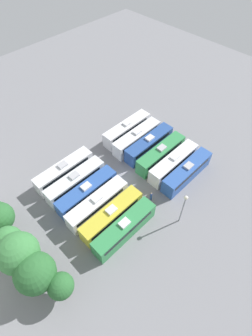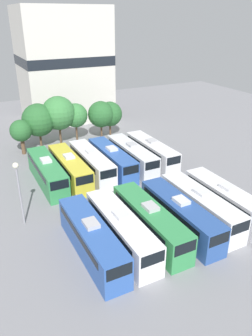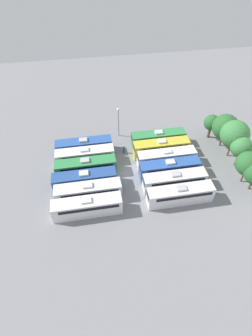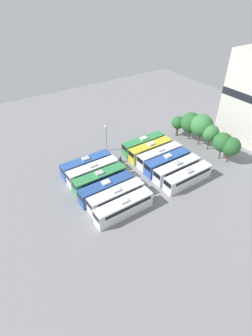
{
  "view_description": "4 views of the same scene",
  "coord_description": "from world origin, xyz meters",
  "views": [
    {
      "loc": [
        -20.59,
        20.53,
        37.71
      ],
      "look_at": [
        -0.11,
        0.06,
        2.78
      ],
      "focal_mm": 28.0,
      "sensor_mm": 36.0,
      "label": 1
    },
    {
      "loc": [
        -15.87,
        -30.18,
        19.79
      ],
      "look_at": [
        0.49,
        1.61,
        3.1
      ],
      "focal_mm": 35.0,
      "sensor_mm": 36.0,
      "label": 2
    },
    {
      "loc": [
        34.13,
        -6.18,
        35.81
      ],
      "look_at": [
        0.85,
        -0.43,
        2.57
      ],
      "focal_mm": 28.0,
      "sensor_mm": 36.0,
      "label": 3
    },
    {
      "loc": [
        35.39,
        -26.13,
        35.16
      ],
      "look_at": [
        -0.93,
        -1.74,
        2.5
      ],
      "focal_mm": 28.0,
      "sensor_mm": 36.0,
      "label": 4
    }
  ],
  "objects": [
    {
      "name": "bus_0",
      "position": [
        -7.69,
        -7.57,
        1.72
      ],
      "size": [
        2.52,
        11.27,
        3.49
      ],
      "color": "#2D56A8",
      "rests_on": "ground_plane"
    },
    {
      "name": "bus_6",
      "position": [
        -7.61,
        7.92,
        1.72
      ],
      "size": [
        2.52,
        11.27,
        3.49
      ],
      "color": "#338C4C",
      "rests_on": "ground_plane"
    },
    {
      "name": "bus_5",
      "position": [
        7.66,
        -7.94,
        1.72
      ],
      "size": [
        2.52,
        11.27,
        3.49
      ],
      "color": "silver",
      "rests_on": "ground_plane"
    },
    {
      "name": "tree_4",
      "position": [
        5.33,
        20.42,
        4.43
      ],
      "size": [
        4.46,
        4.46,
        6.67
      ],
      "color": "brown",
      "rests_on": "ground_plane"
    },
    {
      "name": "bus_2",
      "position": [
        -1.65,
        -7.59,
        1.72
      ],
      "size": [
        2.52,
        11.27,
        3.49
      ],
      "color": "#338C4C",
      "rests_on": "ground_plane"
    },
    {
      "name": "bus_4",
      "position": [
        4.52,
        -7.55,
        1.72
      ],
      "size": [
        2.52,
        11.27,
        3.49
      ],
      "color": "silver",
      "rests_on": "ground_plane"
    },
    {
      "name": "bus_7",
      "position": [
        -4.66,
        7.77,
        1.72
      ],
      "size": [
        2.52,
        11.27,
        3.49
      ],
      "color": "gold",
      "rests_on": "ground_plane"
    },
    {
      "name": "ground_plane",
      "position": [
        0.0,
        0.0,
        0.0
      ],
      "size": [
        113.95,
        113.95,
        0.0
      ],
      "primitive_type": "plane",
      "color": "gray"
    },
    {
      "name": "bus_3",
      "position": [
        1.64,
        -7.98,
        1.72
      ],
      "size": [
        2.52,
        11.27,
        3.49
      ],
      "color": "#284C93",
      "rests_on": "ground_plane"
    },
    {
      "name": "bus_8",
      "position": [
        -1.52,
        7.97,
        1.72
      ],
      "size": [
        2.52,
        11.27,
        3.49
      ],
      "color": "silver",
      "rests_on": "ground_plane"
    },
    {
      "name": "bus_1",
      "position": [
        -4.73,
        -7.51,
        1.72
      ],
      "size": [
        2.52,
        11.27,
        3.49
      ],
      "color": "white",
      "rests_on": "ground_plane"
    },
    {
      "name": "tree_2",
      "position": [
        -1.86,
        21.13,
        5.36
      ],
      "size": [
        5.49,
        5.49,
        8.11
      ],
      "color": "brown",
      "rests_on": "ground_plane"
    },
    {
      "name": "worker_person",
      "position": [
        -6.32,
        0.33,
        0.86
      ],
      "size": [
        0.36,
        0.36,
        1.84
      ],
      "color": "navy",
      "rests_on": "ground_plane"
    },
    {
      "name": "tree_1",
      "position": [
        -5.23,
        20.97,
        4.7
      ],
      "size": [
        5.25,
        5.25,
        7.33
      ],
      "color": "brown",
      "rests_on": "ground_plane"
    },
    {
      "name": "tree_3",
      "position": [
        1.06,
        21.24,
        4.57
      ],
      "size": [
        4.02,
        4.02,
        6.59
      ],
      "color": "brown",
      "rests_on": "ground_plane"
    },
    {
      "name": "bus_11",
      "position": [
        7.8,
        7.67,
        1.72
      ],
      "size": [
        2.52,
        11.27,
        3.49
      ],
      "color": "silver",
      "rests_on": "ground_plane"
    },
    {
      "name": "tree_0",
      "position": [
        -8.34,
        19.62,
        3.76
      ],
      "size": [
        3.37,
        3.37,
        5.5
      ],
      "color": "brown",
      "rests_on": "ground_plane"
    },
    {
      "name": "light_pole",
      "position": [
        -12.23,
        0.2,
        4.8
      ],
      "size": [
        0.6,
        0.6,
        6.97
      ],
      "color": "gray",
      "rests_on": "ground_plane"
    },
    {
      "name": "tree_5",
      "position": [
        7.25,
        20.96,
        4.1
      ],
      "size": [
        4.31,
        4.31,
        6.26
      ],
      "color": "brown",
      "rests_on": "ground_plane"
    },
    {
      "name": "depot_building",
      "position": [
        4.13,
        35.75,
        10.89
      ],
      "size": [
        16.79,
        12.52,
        21.6
      ],
      "color": "beige",
      "rests_on": "ground_plane"
    },
    {
      "name": "bus_9",
      "position": [
        1.42,
        7.71,
        1.72
      ],
      "size": [
        2.52,
        11.27,
        3.49
      ],
      "color": "#2D56A8",
      "rests_on": "ground_plane"
    },
    {
      "name": "bus_10",
      "position": [
        4.54,
        7.69,
        1.72
      ],
      "size": [
        2.52,
        11.27,
        3.49
      ],
      "color": "silver",
      "rests_on": "ground_plane"
    }
  ]
}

